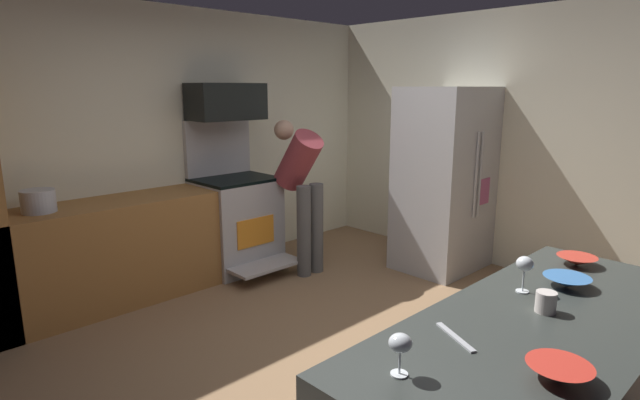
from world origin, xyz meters
name	(u,v)px	position (x,y,z in m)	size (l,w,h in m)	color
ground_plane	(343,353)	(0.00, 0.00, -0.01)	(5.20, 4.80, 0.02)	#8E6B4B
wall_back	(171,144)	(0.00, 2.34, 1.30)	(5.20, 0.12, 2.60)	#EAE4C6
wall_right	(519,143)	(2.54, 0.00, 1.30)	(0.12, 4.80, 2.60)	#EAE4C6
lower_cabinet_run	(101,255)	(-0.90, 1.98, 0.45)	(2.40, 0.60, 0.90)	#9E6935
oven_range	(236,220)	(0.48, 1.97, 0.51)	(0.76, 0.96, 1.52)	#B5B2B5
microwave	(226,102)	(0.48, 2.06, 1.70)	(0.74, 0.38, 0.36)	black
refrigerator	(444,180)	(2.03, 0.51, 0.92)	(0.90, 0.74, 1.85)	silver
person_cook	(302,184)	(0.90, 1.43, 0.90)	(0.31, 0.60, 1.52)	#595959
mixing_bowl_large	(559,372)	(-0.80, -1.72, 0.93)	(0.21, 0.21, 0.06)	red
mixing_bowl_small	(567,282)	(0.05, -1.43, 0.93)	(0.22, 0.22, 0.05)	#3C73B3
mixing_bowl_prep	(577,261)	(0.41, -1.35, 0.93)	(0.21, 0.21, 0.05)	red
wine_glass_near	(525,265)	(-0.17, -1.31, 1.03)	(0.08, 0.08, 0.18)	silver
wine_glass_mid	(400,345)	(-1.15, -1.34, 1.01)	(0.08, 0.08, 0.15)	silver
mug_coffee	(546,302)	(-0.31, -1.48, 0.95)	(0.09, 0.09, 0.09)	silver
knife_chef	(455,337)	(-0.79, -1.33, 0.90)	(0.24, 0.02, 0.01)	#B7BABF
stock_pot	(38,201)	(-1.33, 1.98, 0.99)	(0.25, 0.25, 0.18)	silver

